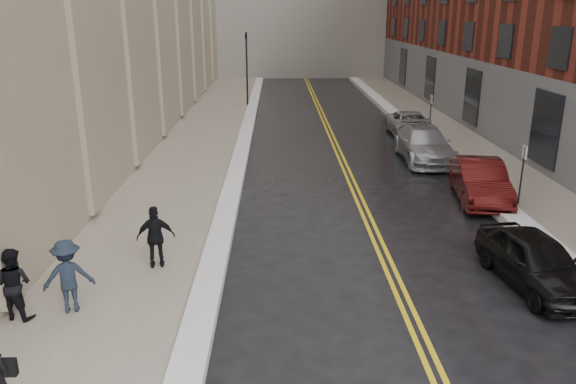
{
  "coord_description": "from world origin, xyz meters",
  "views": [
    {
      "loc": [
        -0.49,
        -10.32,
        6.55
      ],
      "look_at": [
        -0.19,
        5.01,
        1.6
      ],
      "focal_mm": 35.0,
      "sensor_mm": 36.0,
      "label": 1
    }
  ],
  "objects_px": {
    "car_black": "(535,261)",
    "car_silver_near": "(424,144)",
    "car_silver_far": "(411,125)",
    "pedestrian_a": "(14,284)",
    "car_maroon": "(480,181)",
    "pedestrian_c": "(156,237)",
    "pedestrian_b": "(68,276)"
  },
  "relations": [
    {
      "from": "car_black",
      "to": "car_maroon",
      "type": "bearing_deg",
      "value": 75.34
    },
    {
      "from": "pedestrian_b",
      "to": "car_maroon",
      "type": "bearing_deg",
      "value": -163.69
    },
    {
      "from": "car_maroon",
      "to": "car_black",
      "type": "bearing_deg",
      "value": -90.19
    },
    {
      "from": "car_silver_near",
      "to": "car_silver_far",
      "type": "height_order",
      "value": "car_silver_near"
    },
    {
      "from": "car_black",
      "to": "car_silver_near",
      "type": "xyz_separation_m",
      "value": [
        0.34,
        12.39,
        0.09
      ]
    },
    {
      "from": "car_black",
      "to": "car_silver_far",
      "type": "bearing_deg",
      "value": 80.18
    },
    {
      "from": "car_silver_near",
      "to": "pedestrian_c",
      "type": "relative_size",
      "value": 3.12
    },
    {
      "from": "pedestrian_a",
      "to": "car_black",
      "type": "bearing_deg",
      "value": -157.31
    },
    {
      "from": "car_silver_far",
      "to": "pedestrian_b",
      "type": "xyz_separation_m",
      "value": [
        -11.92,
        -18.77,
        0.34
      ]
    },
    {
      "from": "car_black",
      "to": "pedestrian_c",
      "type": "relative_size",
      "value": 2.36
    },
    {
      "from": "car_black",
      "to": "car_maroon",
      "type": "xyz_separation_m",
      "value": [
        0.91,
        6.63,
        0.07
      ]
    },
    {
      "from": "car_silver_near",
      "to": "pedestrian_b",
      "type": "xyz_separation_m",
      "value": [
        -11.35,
        -13.68,
        0.24
      ]
    },
    {
      "from": "pedestrian_c",
      "to": "car_silver_near",
      "type": "bearing_deg",
      "value": -141.21
    },
    {
      "from": "car_maroon",
      "to": "pedestrian_b",
      "type": "bearing_deg",
      "value": -138.76
    },
    {
      "from": "pedestrian_b",
      "to": "car_silver_near",
      "type": "bearing_deg",
      "value": -146.95
    },
    {
      "from": "car_silver_far",
      "to": "pedestrian_b",
      "type": "relative_size",
      "value": 2.77
    },
    {
      "from": "pedestrian_a",
      "to": "pedestrian_b",
      "type": "distance_m",
      "value": 1.11
    },
    {
      "from": "pedestrian_a",
      "to": "pedestrian_c",
      "type": "xyz_separation_m",
      "value": [
        2.54,
        2.52,
        0.02
      ]
    },
    {
      "from": "car_maroon",
      "to": "pedestrian_a",
      "type": "distance_m",
      "value": 15.36
    },
    {
      "from": "car_silver_far",
      "to": "pedestrian_c",
      "type": "relative_size",
      "value": 2.81
    },
    {
      "from": "car_silver_near",
      "to": "pedestrian_a",
      "type": "bearing_deg",
      "value": -131.14
    },
    {
      "from": "car_maroon",
      "to": "pedestrian_b",
      "type": "xyz_separation_m",
      "value": [
        -11.92,
        -7.92,
        0.26
      ]
    },
    {
      "from": "car_maroon",
      "to": "pedestrian_b",
      "type": "distance_m",
      "value": 14.31
    },
    {
      "from": "pedestrian_b",
      "to": "pedestrian_a",
      "type": "bearing_deg",
      "value": -2.83
    },
    {
      "from": "car_silver_near",
      "to": "pedestrian_c",
      "type": "xyz_separation_m",
      "value": [
        -9.88,
        -11.44,
        0.23
      ]
    },
    {
      "from": "car_black",
      "to": "pedestrian_a",
      "type": "relative_size",
      "value": 2.42
    },
    {
      "from": "car_black",
      "to": "pedestrian_b",
      "type": "distance_m",
      "value": 11.08
    },
    {
      "from": "car_maroon",
      "to": "pedestrian_a",
      "type": "relative_size",
      "value": 2.75
    },
    {
      "from": "car_black",
      "to": "pedestrian_b",
      "type": "height_order",
      "value": "pedestrian_b"
    },
    {
      "from": "car_maroon",
      "to": "pedestrian_c",
      "type": "height_order",
      "value": "pedestrian_c"
    },
    {
      "from": "car_black",
      "to": "car_silver_near",
      "type": "distance_m",
      "value": 12.4
    },
    {
      "from": "car_silver_far",
      "to": "pedestrian_a",
      "type": "relative_size",
      "value": 2.89
    }
  ]
}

